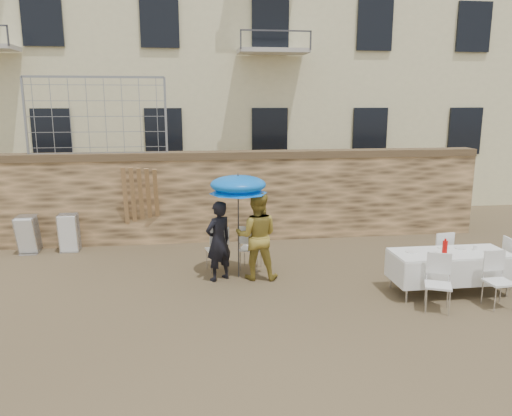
{
  "coord_description": "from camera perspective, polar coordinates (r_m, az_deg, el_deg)",
  "views": [
    {
      "loc": [
        -0.88,
        -7.28,
        3.46
      ],
      "look_at": [
        0.4,
        2.2,
        1.4
      ],
      "focal_mm": 35.0,
      "sensor_mm": 36.0,
      "label": 1
    }
  ],
  "objects": [
    {
      "name": "couple_chair_left",
      "position": [
        10.35,
        -4.46,
        -4.62
      ],
      "size": [
        0.58,
        0.58,
        0.96
      ],
      "primitive_type": null,
      "rotation": [
        0.0,
        0.0,
        3.37
      ],
      "color": "white",
      "rests_on": "ground"
    },
    {
      "name": "chair_stack_right",
      "position": [
        12.55,
        -20.42,
        -2.46
      ],
      "size": [
        0.46,
        0.47,
        0.92
      ],
      "primitive_type": null,
      "color": "white",
      "rests_on": "ground"
    },
    {
      "name": "woman_dress",
      "position": [
        9.78,
        0.08,
        -3.21
      ],
      "size": [
        0.95,
        0.8,
        1.74
      ],
      "primitive_type": "imported",
      "rotation": [
        0.0,
        0.0,
        2.96
      ],
      "color": "gold",
      "rests_on": "ground"
    },
    {
      "name": "man_suit",
      "position": [
        9.73,
        -4.3,
        -3.79
      ],
      "size": [
        0.69,
        0.64,
        1.58
      ],
      "primitive_type": "imported",
      "rotation": [
        0.0,
        0.0,
        3.73
      ],
      "color": "black",
      "rests_on": "ground"
    },
    {
      "name": "chair_stack_left",
      "position": [
        12.78,
        -24.36,
        -2.53
      ],
      "size": [
        0.46,
        0.55,
        0.92
      ],
      "primitive_type": null,
      "color": "white",
      "rests_on": "ground"
    },
    {
      "name": "table_chair_front_right",
      "position": [
        9.47,
        26.06,
        -7.47
      ],
      "size": [
        0.51,
        0.51,
        0.96
      ],
      "primitive_type": null,
      "rotation": [
        0.0,
        0.0,
        0.07
      ],
      "color": "white",
      "rests_on": "ground"
    },
    {
      "name": "banquet_table",
      "position": [
        9.75,
        21.32,
        -4.96
      ],
      "size": [
        2.1,
        0.85,
        0.78
      ],
      "color": "white",
      "rests_on": "ground"
    },
    {
      "name": "couple_chair_right",
      "position": [
        10.41,
        -0.6,
        -4.48
      ],
      "size": [
        0.62,
        0.62,
        0.96
      ],
      "primitive_type": null,
      "rotation": [
        0.0,
        0.0,
        2.77
      ],
      "color": "white",
      "rests_on": "ground"
    },
    {
      "name": "umbrella",
      "position": [
        9.63,
        -2.06,
        2.32
      ],
      "size": [
        1.13,
        1.13,
        1.93
      ],
      "color": "#3F3F44",
      "rests_on": "ground"
    },
    {
      "name": "chain_link_fence",
      "position": [
        12.47,
        -17.76,
        9.93
      ],
      "size": [
        3.2,
        0.06,
        1.8
      ],
      "primitive_type": null,
      "color": "gray",
      "rests_on": "stone_wall"
    },
    {
      "name": "stone_wall",
      "position": [
        12.53,
        -3.53,
        1.28
      ],
      "size": [
        13.0,
        0.5,
        2.2
      ],
      "primitive_type": "cube",
      "color": "olive",
      "rests_on": "ground"
    },
    {
      "name": "table_chair_front_left",
      "position": [
        8.92,
        20.11,
        -8.13
      ],
      "size": [
        0.63,
        0.63,
        0.96
      ],
      "primitive_type": null,
      "rotation": [
        0.0,
        0.0,
        -0.42
      ],
      "color": "white",
      "rests_on": "ground"
    },
    {
      "name": "wood_planks",
      "position": [
        12.24,
        -13.22,
        0.23
      ],
      "size": [
        0.7,
        0.2,
        2.0
      ],
      "primitive_type": null,
      "color": "#A37749",
      "rests_on": "ground"
    },
    {
      "name": "table_chair_back",
      "position": [
        10.58,
        20.09,
        -4.97
      ],
      "size": [
        0.54,
        0.54,
        0.96
      ],
      "primitive_type": null,
      "rotation": [
        0.0,
        0.0,
        3.28
      ],
      "color": "white",
      "rests_on": "ground"
    },
    {
      "name": "soda_bottle",
      "position": [
        9.48,
        20.77,
        -4.3
      ],
      "size": [
        0.09,
        0.09,
        0.26
      ],
      "primitive_type": "cylinder",
      "color": "red",
      "rests_on": "banquet_table"
    },
    {
      "name": "ground",
      "position": [
        8.11,
        -0.74,
        -13.11
      ],
      "size": [
        80.0,
        80.0,
        0.0
      ],
      "primitive_type": "plane",
      "color": "brown",
      "rests_on": "ground"
    }
  ]
}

